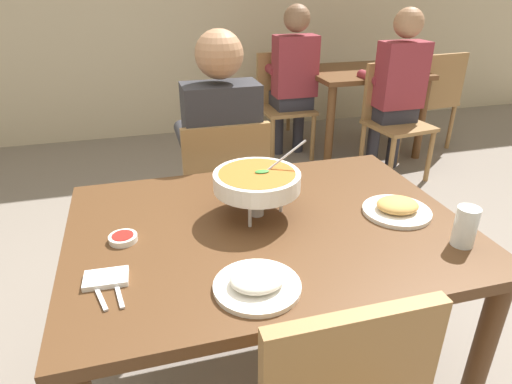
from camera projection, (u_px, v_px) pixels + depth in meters
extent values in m
plane|color=gray|center=(266.00, 380.00, 1.85)|extent=(16.00, 16.00, 0.00)
cube|color=#51331C|center=(268.00, 229.00, 1.53)|extent=(1.33, 0.97, 0.04)
cylinder|color=#51331C|center=(478.00, 365.00, 1.47)|extent=(0.07, 0.07, 0.72)
cylinder|color=#51331C|center=(104.00, 274.00, 1.91)|extent=(0.07, 0.07, 0.72)
cylinder|color=#51331C|center=(358.00, 235.00, 2.21)|extent=(0.07, 0.07, 0.72)
cube|color=olive|center=(221.00, 197.00, 2.41)|extent=(0.44, 0.44, 0.03)
cube|color=olive|center=(227.00, 171.00, 2.13)|extent=(0.42, 0.04, 0.45)
cylinder|color=olive|center=(246.00, 213.00, 2.72)|extent=(0.04, 0.04, 0.42)
cylinder|color=olive|center=(184.00, 221.00, 2.62)|extent=(0.04, 0.04, 0.42)
cylinder|color=olive|center=(264.00, 245.00, 2.39)|extent=(0.04, 0.04, 0.42)
cylinder|color=olive|center=(193.00, 256.00, 2.30)|extent=(0.04, 0.04, 0.42)
cylinder|color=#2D2D38|center=(238.00, 226.00, 2.54)|extent=(0.10, 0.10, 0.45)
cylinder|color=#2D2D38|center=(204.00, 231.00, 2.49)|extent=(0.10, 0.10, 0.45)
cube|color=#2D2D38|center=(221.00, 186.00, 2.36)|extent=(0.32, 0.32, 0.12)
cube|color=#2D2D33|center=(222.00, 135.00, 2.15)|extent=(0.36, 0.20, 0.50)
sphere|color=#A57756|center=(219.00, 54.00, 1.98)|extent=(0.22, 0.22, 0.22)
cylinder|color=#2D2D33|center=(244.00, 130.00, 2.38)|extent=(0.08, 0.28, 0.08)
cylinder|color=#2D2D33|center=(184.00, 135.00, 2.31)|extent=(0.08, 0.28, 0.08)
cylinder|color=silver|center=(281.00, 199.00, 1.58)|extent=(0.01, 0.01, 0.10)
cylinder|color=silver|center=(239.00, 194.00, 1.61)|extent=(0.01, 0.01, 0.10)
cylinder|color=silver|center=(250.00, 214.00, 1.48)|extent=(0.01, 0.01, 0.10)
torus|color=silver|center=(257.00, 189.00, 1.53)|extent=(0.21, 0.21, 0.01)
cylinder|color=#B2B2B7|center=(257.00, 210.00, 1.57)|extent=(0.05, 0.05, 0.04)
cone|color=orange|center=(257.00, 202.00, 1.55)|extent=(0.02, 0.02, 0.04)
cylinder|color=white|center=(257.00, 181.00, 1.52)|extent=(0.30, 0.30, 0.06)
cylinder|color=#AD6023|center=(257.00, 174.00, 1.51)|extent=(0.26, 0.26, 0.01)
ellipsoid|color=#388433|center=(263.00, 171.00, 1.51)|extent=(0.05, 0.03, 0.01)
cylinder|color=silver|center=(280.00, 160.00, 1.53)|extent=(0.18, 0.01, 0.13)
cylinder|color=white|center=(257.00, 286.00, 1.20)|extent=(0.24, 0.24, 0.01)
ellipsoid|color=white|center=(257.00, 279.00, 1.19)|extent=(0.15, 0.13, 0.04)
cylinder|color=white|center=(397.00, 211.00, 1.58)|extent=(0.24, 0.24, 0.01)
ellipsoid|color=tan|center=(398.00, 205.00, 1.57)|extent=(0.15, 0.13, 0.04)
cylinder|color=white|center=(123.00, 238.00, 1.41)|extent=(0.09, 0.09, 0.02)
cylinder|color=maroon|center=(123.00, 236.00, 1.41)|extent=(0.07, 0.07, 0.01)
cube|color=white|center=(106.00, 278.00, 1.23)|extent=(0.12, 0.09, 0.02)
cube|color=silver|center=(98.00, 292.00, 1.19)|extent=(0.06, 0.17, 0.01)
cube|color=silver|center=(117.00, 289.00, 1.20)|extent=(0.04, 0.17, 0.01)
cylinder|color=silver|center=(465.00, 227.00, 1.37)|extent=(0.07, 0.07, 0.13)
cylinder|color=#4C331E|center=(464.00, 232.00, 1.38)|extent=(0.06, 0.06, 0.08)
cube|color=brown|center=(363.00, 72.00, 3.96)|extent=(1.00, 0.80, 0.04)
cylinder|color=brown|center=(330.00, 128.00, 3.72)|extent=(0.07, 0.07, 0.72)
cylinder|color=brown|center=(421.00, 120.00, 3.94)|extent=(0.07, 0.07, 0.72)
cylinder|color=brown|center=(301.00, 107.00, 4.31)|extent=(0.07, 0.07, 0.72)
cylinder|color=brown|center=(382.00, 101.00, 4.52)|extent=(0.07, 0.07, 0.72)
cube|color=olive|center=(286.00, 109.00, 3.96)|extent=(0.45, 0.45, 0.03)
cube|color=olive|center=(279.00, 78.00, 4.03)|extent=(0.42, 0.05, 0.45)
cylinder|color=olive|center=(272.00, 142.00, 3.85)|extent=(0.04, 0.04, 0.42)
cylinder|color=olive|center=(313.00, 138.00, 3.95)|extent=(0.04, 0.04, 0.42)
cylinder|color=olive|center=(259.00, 129.00, 4.17)|extent=(0.04, 0.04, 0.42)
cylinder|color=olive|center=(297.00, 126.00, 4.27)|extent=(0.04, 0.04, 0.42)
cube|color=olive|center=(399.00, 126.00, 3.54)|extent=(0.49, 0.49, 0.03)
cube|color=olive|center=(387.00, 90.00, 3.60)|extent=(0.42, 0.09, 0.45)
cylinder|color=olive|center=(391.00, 164.00, 3.41)|extent=(0.04, 0.04, 0.42)
cylinder|color=olive|center=(430.00, 157.00, 3.55)|extent=(0.04, 0.04, 0.42)
cylinder|color=olive|center=(362.00, 148.00, 3.73)|extent=(0.04, 0.04, 0.42)
cylinder|color=olive|center=(398.00, 142.00, 3.86)|extent=(0.04, 0.04, 0.42)
cube|color=olive|center=(425.00, 101.00, 4.22)|extent=(0.48, 0.48, 0.03)
cube|color=olive|center=(445.00, 80.00, 3.95)|extent=(0.42, 0.08, 0.45)
cylinder|color=olive|center=(423.00, 117.00, 4.54)|extent=(0.04, 0.04, 0.42)
cylinder|color=olive|center=(393.00, 121.00, 4.42)|extent=(0.04, 0.04, 0.42)
cylinder|color=olive|center=(451.00, 127.00, 4.23)|extent=(0.04, 0.04, 0.42)
cylinder|color=olive|center=(418.00, 132.00, 4.10)|extent=(0.04, 0.04, 0.42)
cube|color=olive|center=(276.00, 95.00, 4.42)|extent=(0.47, 0.47, 0.03)
cube|color=olive|center=(296.00, 70.00, 4.35)|extent=(0.06, 0.42, 0.45)
cylinder|color=olive|center=(254.00, 113.00, 4.65)|extent=(0.04, 0.04, 0.42)
cylinder|color=olive|center=(262.00, 124.00, 4.32)|extent=(0.04, 0.04, 0.42)
cylinder|color=olive|center=(288.00, 111.00, 4.72)|extent=(0.04, 0.04, 0.42)
cylinder|color=olive|center=(299.00, 122.00, 4.39)|extent=(0.04, 0.04, 0.42)
cylinder|color=#2D2D38|center=(298.00, 128.00, 4.15)|extent=(0.10, 0.10, 0.45)
cylinder|color=#2D2D38|center=(278.00, 130.00, 4.10)|extent=(0.10, 0.10, 0.45)
cube|color=#2D2D38|center=(291.00, 100.00, 3.96)|extent=(0.32, 0.32, 0.12)
cube|color=maroon|center=(295.00, 66.00, 3.76)|extent=(0.36, 0.20, 0.50)
sphere|color=#846047|center=(297.00, 18.00, 3.59)|extent=(0.22, 0.22, 0.22)
cylinder|color=maroon|center=(304.00, 67.00, 3.99)|extent=(0.08, 0.28, 0.08)
cylinder|color=maroon|center=(270.00, 69.00, 3.91)|extent=(0.08, 0.28, 0.08)
cylinder|color=#2D2D38|center=(394.00, 142.00, 3.82)|extent=(0.10, 0.10, 0.45)
cylinder|color=#2D2D38|center=(373.00, 144.00, 3.77)|extent=(0.10, 0.10, 0.45)
cube|color=#2D2D38|center=(390.00, 112.00, 3.63)|extent=(0.32, 0.32, 0.12)
cube|color=maroon|center=(401.00, 75.00, 3.43)|extent=(0.36, 0.20, 0.50)
sphere|color=#A57756|center=(409.00, 23.00, 3.26)|extent=(0.22, 0.22, 0.22)
cylinder|color=maroon|center=(404.00, 75.00, 3.66)|extent=(0.08, 0.28, 0.08)
cylinder|color=maroon|center=(369.00, 78.00, 3.58)|extent=(0.08, 0.28, 0.08)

